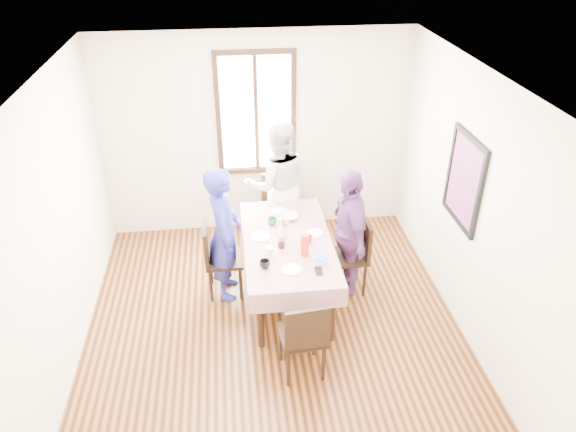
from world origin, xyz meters
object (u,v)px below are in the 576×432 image
Objects in this scene: dining_table at (287,269)px; person_right at (348,233)px; chair_left at (224,259)px; chair_far at (277,211)px; person_far at (277,185)px; chair_right at (348,256)px; person_left at (224,234)px; chair_near at (302,335)px.

person_right is at bearing 4.42° from dining_table.
chair_left is 1.44m from person_right.
person_far is (0.00, -0.02, 0.41)m from chair_far.
person_far is at bearing 32.45° from chair_right.
chair_left is at bearing 85.29° from chair_right.
person_right is (1.38, -0.11, -0.02)m from person_left.
chair_far is at bearing 84.10° from chair_near.
chair_far is 0.53× the size of person_far.
chair_near is at bearing 27.45° from chair_left.
chair_far is 2.34m from chair_near.
chair_near is at bearing 149.54° from chair_right.
chair_left is at bearing 47.89° from person_far.
person_far reaches higher than chair_near.
chair_left is at bearing 167.29° from dining_table.
chair_right is 1.37m from person_far.
person_far is (-0.71, 1.10, 0.41)m from chair_right.
person_left is 1.38m from person_right.
person_left is at bearing 48.62° from person_far.
chair_near is at bearing -34.48° from person_right.
chair_right is at bearing 54.05° from chair_near.
chair_near is (0.00, -2.34, 0.00)m from chair_far.
person_left is (-1.40, 0.11, 0.34)m from chair_right.
chair_far is 0.41m from person_far.
chair_far is (-0.71, 1.12, 0.00)m from chair_right.
person_right is at bearing 89.59° from chair_right.
chair_left reaches higher than dining_table.
person_left reaches higher than chair_far.
chair_right and chair_far have the same top height.
person_far is (0.69, 0.99, 0.06)m from person_left.
chair_right is 1.42m from chair_near.
person_right is at bearing 128.88° from chair_far.
person_left is (-0.69, 1.33, 0.34)m from chair_near.
dining_table is 0.73m from chair_left.
person_far reaches higher than person_right.
person_far is at bearing 97.22° from chair_far.
chair_left and chair_near have the same top height.
dining_table is 1.25m from person_far.
chair_near is (0.00, -1.17, 0.08)m from dining_table.
chair_left is 1.00× the size of chair_far.
person_far is at bearing 143.85° from chair_left.
person_right reaches higher than chair_right.
chair_right is at bearing 116.33° from person_far.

